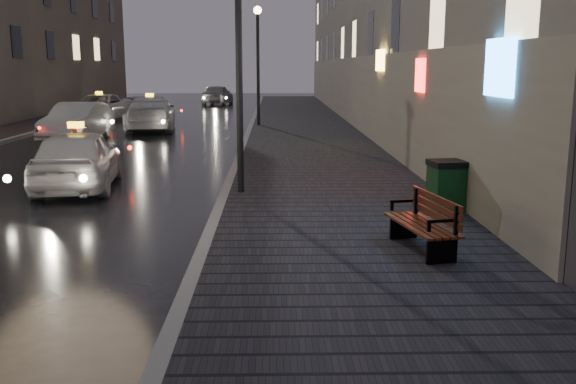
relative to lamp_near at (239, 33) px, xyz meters
name	(u,v)px	position (x,y,z in m)	size (l,w,h in m)	color
ground	(67,298)	(-1.85, -6.00, -3.49)	(120.00, 120.00, 0.00)	black
sidewalk	(304,128)	(2.05, 15.00, -3.41)	(4.60, 58.00, 0.15)	black
curb	(250,128)	(-0.35, 15.00, -3.41)	(0.20, 58.00, 0.15)	slate
sidewalk_far	(20,129)	(-10.55, 15.00, -3.41)	(2.40, 58.00, 0.15)	black
curb_far	(49,129)	(-9.25, 15.00, -3.41)	(0.20, 58.00, 0.15)	slate
building_far_c	(45,27)	(-15.35, 33.00, 2.01)	(6.00, 22.00, 11.00)	#6B6051
lamp_near	(239,33)	(0.00, 0.00, 0.00)	(0.36, 0.36, 5.28)	black
lamp_far	(258,51)	(0.00, 16.00, 0.00)	(0.36, 0.36, 5.28)	black
bench	(426,223)	(2.95, -4.50, -2.93)	(0.86, 1.68, 0.82)	black
trash_bin	(446,185)	(3.95, -1.85, -2.86)	(0.70, 0.70, 0.94)	#0E3313
taxi_near	(78,159)	(-3.83, 1.21, -2.78)	(1.68, 4.18, 1.42)	#B9BAC0
car_left_mid	(78,122)	(-6.79, 11.09, -2.77)	(1.53, 4.38, 1.44)	#98999F
taxi_mid	(150,114)	(-4.74, 14.91, -2.74)	(2.09, 5.14, 1.49)	silver
taxi_far	(100,107)	(-8.40, 20.29, -2.80)	(2.27, 4.92, 1.37)	silver
car_far	(218,95)	(-3.41, 33.74, -2.76)	(1.72, 4.29, 1.46)	gray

